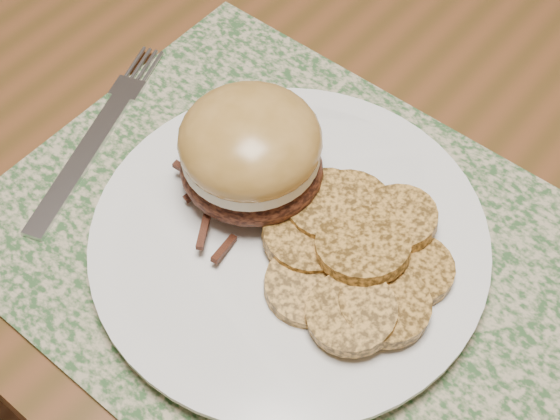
% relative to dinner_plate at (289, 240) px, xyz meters
% --- Properties ---
extents(placemat, '(0.45, 0.33, 0.00)m').
position_rel_dinner_plate_xyz_m(placemat, '(0.02, 0.00, -0.01)').
color(placemat, '#30532A').
rests_on(placemat, dining_table).
extents(dinner_plate, '(0.26, 0.26, 0.02)m').
position_rel_dinner_plate_xyz_m(dinner_plate, '(0.00, 0.00, 0.00)').
color(dinner_plate, white).
rests_on(dinner_plate, placemat).
extents(pork_sandwich, '(0.13, 0.12, 0.08)m').
position_rel_dinner_plate_xyz_m(pork_sandwich, '(-0.05, 0.02, 0.05)').
color(pork_sandwich, black).
rests_on(pork_sandwich, dinner_plate).
extents(roasted_potatoes, '(0.16, 0.15, 0.03)m').
position_rel_dinner_plate_xyz_m(roasted_potatoes, '(0.05, 0.01, 0.02)').
color(roasted_potatoes, '#C18739').
rests_on(roasted_potatoes, dinner_plate).
extents(fork, '(0.08, 0.20, 0.00)m').
position_rel_dinner_plate_xyz_m(fork, '(-0.18, -0.01, -0.01)').
color(fork, silver).
rests_on(fork, placemat).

